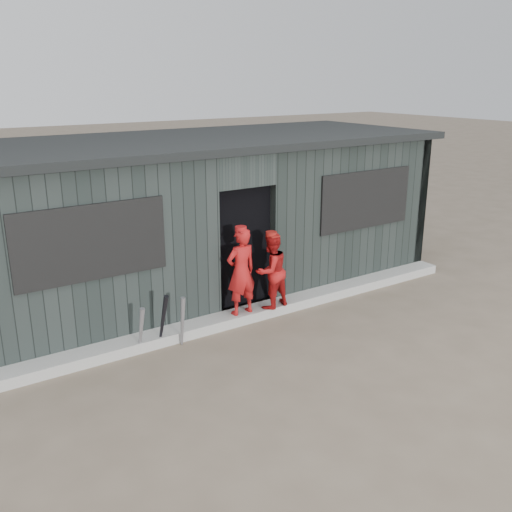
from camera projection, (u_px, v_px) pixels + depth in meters
ground at (332, 364)px, 7.43m from camera, size 80.00×80.00×0.00m
curb at (255, 312)px, 8.85m from camera, size 8.00×0.36×0.15m
bat_left at (141, 331)px, 7.59m from camera, size 0.11×0.22×0.69m
bat_mid at (182, 321)px, 7.82m from camera, size 0.09×0.16×0.73m
bat_right at (163, 321)px, 7.72m from camera, size 0.11×0.32×0.82m
player_red_left at (241, 271)px, 8.44m from camera, size 0.49×0.33×1.33m
player_red_right at (271, 271)px, 8.70m from camera, size 0.64×0.53×1.18m
player_grey_back at (264, 264)px, 9.48m from camera, size 0.62×0.44×1.17m
dugout at (201, 215)px, 9.82m from camera, size 8.30×3.30×2.62m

